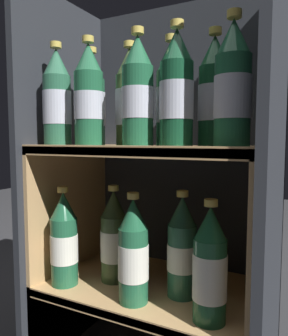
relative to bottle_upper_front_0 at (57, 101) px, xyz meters
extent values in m
cube|color=#23262B|center=(0.22, 0.28, -0.21)|extent=(0.59, 0.02, 0.99)
cube|color=#23262B|center=(-0.07, 0.10, -0.21)|extent=(0.02, 0.38, 0.99)
cube|color=#23262B|center=(0.50, 0.10, -0.21)|extent=(0.02, 0.38, 0.99)
cube|color=tan|center=(0.22, 0.10, -0.48)|extent=(0.55, 0.34, 0.02)
cube|color=tan|center=(0.22, -0.05, -0.48)|extent=(0.55, 0.02, 0.03)
cube|color=tan|center=(-0.05, 0.10, -0.60)|extent=(0.01, 0.34, 0.21)
cube|color=tan|center=(0.22, 0.10, -0.12)|extent=(0.55, 0.34, 0.02)
cube|color=tan|center=(0.22, -0.05, -0.12)|extent=(0.55, 0.02, 0.03)
cube|color=tan|center=(-0.05, 0.10, -0.42)|extent=(0.01, 0.34, 0.57)
cube|color=tan|center=(0.49, 0.10, -0.42)|extent=(0.01, 0.34, 0.57)
cylinder|color=#285B42|center=(0.00, 0.00, -0.03)|extent=(0.07, 0.07, 0.17)
cylinder|color=#ADB2C1|center=(0.00, 0.00, -0.02)|extent=(0.07, 0.07, 0.08)
cone|color=#285B42|center=(0.00, 0.00, 0.09)|extent=(0.07, 0.07, 0.07)
cylinder|color=gold|center=(0.00, 0.00, 0.14)|extent=(0.03, 0.03, 0.01)
cylinder|color=#1E5638|center=(0.10, 0.00, -0.03)|extent=(0.07, 0.07, 0.17)
cylinder|color=#ADB2C1|center=(0.10, 0.00, -0.02)|extent=(0.07, 0.07, 0.06)
cone|color=#1E5638|center=(0.10, 0.00, 0.09)|extent=(0.07, 0.07, 0.07)
cylinder|color=gold|center=(0.10, 0.00, 0.14)|extent=(0.03, 0.03, 0.01)
cylinder|color=#1E5638|center=(0.23, 0.00, -0.03)|extent=(0.07, 0.07, 0.17)
cylinder|color=#ADB2C1|center=(0.23, 0.00, -0.02)|extent=(0.07, 0.07, 0.07)
cone|color=#1E5638|center=(0.23, 0.00, 0.09)|extent=(0.07, 0.07, 0.07)
cylinder|color=gold|center=(0.23, 0.00, 0.14)|extent=(0.03, 0.03, 0.01)
cylinder|color=#144228|center=(0.32, 0.00, -0.03)|extent=(0.07, 0.07, 0.17)
cylinder|color=#ADB2C1|center=(0.32, 0.00, -0.02)|extent=(0.07, 0.07, 0.08)
cone|color=#144228|center=(0.32, 0.00, 0.09)|extent=(0.07, 0.07, 0.07)
cylinder|color=gold|center=(0.32, 0.00, 0.14)|extent=(0.03, 0.03, 0.01)
cylinder|color=#1E5638|center=(0.44, 0.00, -0.03)|extent=(0.07, 0.07, 0.17)
cylinder|color=#ADB2C1|center=(0.44, 0.00, -0.02)|extent=(0.07, 0.07, 0.08)
cone|color=#1E5638|center=(0.44, 0.00, 0.09)|extent=(0.07, 0.07, 0.07)
cylinder|color=gold|center=(0.44, 0.00, 0.14)|extent=(0.03, 0.03, 0.01)
cylinder|color=#1E5638|center=(0.05, 0.08, -0.03)|extent=(0.07, 0.07, 0.17)
cylinder|color=#ADB2C1|center=(0.05, 0.08, -0.02)|extent=(0.07, 0.07, 0.09)
cone|color=#1E5638|center=(0.05, 0.08, 0.09)|extent=(0.07, 0.07, 0.07)
cylinder|color=gold|center=(0.05, 0.08, 0.14)|extent=(0.03, 0.03, 0.01)
cylinder|color=#384C28|center=(0.16, 0.08, -0.03)|extent=(0.07, 0.07, 0.17)
cylinder|color=#ADB2C1|center=(0.16, 0.08, -0.02)|extent=(0.07, 0.07, 0.09)
cone|color=#384C28|center=(0.16, 0.08, 0.09)|extent=(0.07, 0.07, 0.07)
cylinder|color=gold|center=(0.16, 0.08, 0.14)|extent=(0.03, 0.03, 0.01)
cylinder|color=#1E5638|center=(0.28, 0.08, -0.03)|extent=(0.07, 0.07, 0.17)
cylinder|color=#ADB2C1|center=(0.28, 0.08, -0.02)|extent=(0.07, 0.07, 0.08)
cone|color=#1E5638|center=(0.28, 0.08, 0.09)|extent=(0.07, 0.07, 0.07)
cylinder|color=gold|center=(0.28, 0.08, 0.14)|extent=(0.03, 0.03, 0.01)
cylinder|color=#194C2D|center=(0.38, 0.08, -0.03)|extent=(0.07, 0.07, 0.17)
cylinder|color=#ADB2C1|center=(0.38, 0.08, -0.02)|extent=(0.07, 0.07, 0.08)
cone|color=#194C2D|center=(0.38, 0.08, 0.09)|extent=(0.07, 0.07, 0.07)
cylinder|color=gold|center=(0.38, 0.08, 0.14)|extent=(0.03, 0.03, 0.01)
cylinder|color=#1E5638|center=(0.01, 0.00, -0.39)|extent=(0.07, 0.07, 0.17)
cylinder|color=silver|center=(0.01, 0.00, -0.38)|extent=(0.07, 0.07, 0.07)
cone|color=#1E5638|center=(0.01, 0.00, -0.26)|extent=(0.07, 0.07, 0.07)
cylinder|color=gold|center=(0.01, 0.00, -0.22)|extent=(0.03, 0.03, 0.01)
cylinder|color=#1E5638|center=(0.22, 0.00, -0.39)|extent=(0.07, 0.07, 0.17)
cylinder|color=silver|center=(0.22, 0.00, -0.38)|extent=(0.07, 0.07, 0.08)
cone|color=#1E5638|center=(0.22, 0.00, -0.26)|extent=(0.07, 0.07, 0.07)
cylinder|color=gold|center=(0.22, 0.00, -0.22)|extent=(0.03, 0.03, 0.01)
cylinder|color=#194C2D|center=(0.40, 0.00, -0.39)|extent=(0.07, 0.07, 0.17)
cylinder|color=silver|center=(0.40, 0.00, -0.38)|extent=(0.07, 0.07, 0.09)
cone|color=#194C2D|center=(0.40, 0.00, -0.26)|extent=(0.07, 0.07, 0.07)
cylinder|color=gold|center=(0.40, 0.00, -0.22)|extent=(0.03, 0.03, 0.01)
cylinder|color=#384C28|center=(0.11, 0.08, -0.39)|extent=(0.07, 0.07, 0.17)
cylinder|color=silver|center=(0.11, 0.08, -0.38)|extent=(0.07, 0.07, 0.08)
cone|color=#384C28|center=(0.11, 0.08, -0.26)|extent=(0.07, 0.07, 0.07)
cylinder|color=gold|center=(0.11, 0.08, -0.22)|extent=(0.03, 0.03, 0.01)
cylinder|color=#285B42|center=(0.31, 0.08, -0.39)|extent=(0.07, 0.07, 0.17)
cylinder|color=silver|center=(0.31, 0.08, -0.38)|extent=(0.07, 0.07, 0.06)
cone|color=#285B42|center=(0.31, 0.08, -0.26)|extent=(0.07, 0.07, 0.07)
cylinder|color=gold|center=(0.31, 0.08, -0.22)|extent=(0.03, 0.03, 0.01)
camera|label=1|loc=(0.58, -0.64, -0.10)|focal=35.00mm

